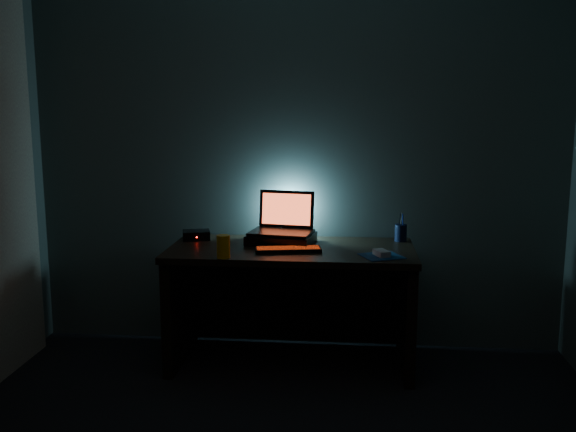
{
  "coord_description": "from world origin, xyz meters",
  "views": [
    {
      "loc": [
        0.34,
        -2.2,
        1.62
      ],
      "look_at": [
        -0.02,
        1.57,
        0.95
      ],
      "focal_mm": 40.0,
      "sensor_mm": 36.0,
      "label": 1
    }
  ],
  "objects_px": {
    "laptop": "(283,223)",
    "router": "(196,235)",
    "keyboard": "(288,249)",
    "mouse": "(382,253)",
    "pen_cup": "(401,233)",
    "juice_glass": "(223,246)"
  },
  "relations": [
    {
      "from": "pen_cup",
      "to": "juice_glass",
      "type": "distance_m",
      "value": 1.18
    },
    {
      "from": "pen_cup",
      "to": "keyboard",
      "type": "bearing_deg",
      "value": -152.65
    },
    {
      "from": "keyboard",
      "to": "mouse",
      "type": "distance_m",
      "value": 0.55
    },
    {
      "from": "laptop",
      "to": "router",
      "type": "bearing_deg",
      "value": -171.57
    },
    {
      "from": "mouse",
      "to": "router",
      "type": "distance_m",
      "value": 1.23
    },
    {
      "from": "pen_cup",
      "to": "juice_glass",
      "type": "relative_size",
      "value": 0.83
    },
    {
      "from": "keyboard",
      "to": "juice_glass",
      "type": "distance_m",
      "value": 0.41
    },
    {
      "from": "juice_glass",
      "to": "keyboard",
      "type": "bearing_deg",
      "value": 28.45
    },
    {
      "from": "keyboard",
      "to": "mouse",
      "type": "bearing_deg",
      "value": -18.23
    },
    {
      "from": "laptop",
      "to": "router",
      "type": "distance_m",
      "value": 0.58
    },
    {
      "from": "keyboard",
      "to": "router",
      "type": "relative_size",
      "value": 2.0
    },
    {
      "from": "mouse",
      "to": "router",
      "type": "relative_size",
      "value": 0.53
    },
    {
      "from": "keyboard",
      "to": "juice_glass",
      "type": "xyz_separation_m",
      "value": [
        -0.35,
        -0.19,
        0.05
      ]
    },
    {
      "from": "pen_cup",
      "to": "router",
      "type": "xyz_separation_m",
      "value": [
        -1.32,
        -0.07,
        -0.03
      ]
    },
    {
      "from": "juice_glass",
      "to": "mouse",
      "type": "bearing_deg",
      "value": 7.26
    },
    {
      "from": "laptop",
      "to": "keyboard",
      "type": "distance_m",
      "value": 0.3
    },
    {
      "from": "keyboard",
      "to": "pen_cup",
      "type": "distance_m",
      "value": 0.78
    },
    {
      "from": "keyboard",
      "to": "laptop",
      "type": "bearing_deg",
      "value": 91.35
    },
    {
      "from": "laptop",
      "to": "keyboard",
      "type": "xyz_separation_m",
      "value": [
        0.06,
        -0.27,
        -0.11
      ]
    },
    {
      "from": "laptop",
      "to": "pen_cup",
      "type": "xyz_separation_m",
      "value": [
        0.75,
        0.08,
        -0.07
      ]
    },
    {
      "from": "router",
      "to": "laptop",
      "type": "bearing_deg",
      "value": -16.77
    },
    {
      "from": "mouse",
      "to": "juice_glass",
      "type": "distance_m",
      "value": 0.91
    }
  ]
}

